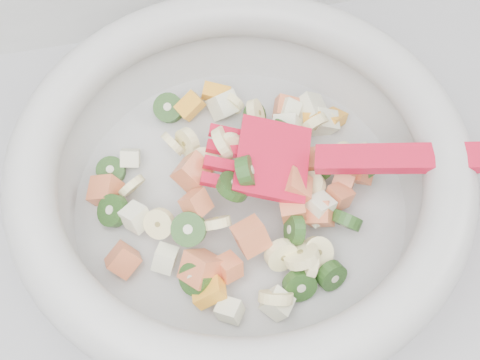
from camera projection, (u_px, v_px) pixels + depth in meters
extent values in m
cube|color=#A4A4A9|center=(370.00, 356.00, 0.91)|extent=(2.00, 0.60, 0.90)
cylinder|color=#B7B7B5|center=(240.00, 203.00, 0.52)|extent=(0.30, 0.30, 0.02)
torus|color=#B7B7B5|center=(240.00, 159.00, 0.47)|extent=(0.36, 0.36, 0.04)
cylinder|color=#FFF0AA|center=(307.00, 264.00, 0.46)|extent=(0.02, 0.04, 0.04)
cylinder|color=#FFF0AA|center=(232.00, 103.00, 0.56)|extent=(0.02, 0.03, 0.03)
cylinder|color=#FFF0AA|center=(187.00, 142.00, 0.51)|extent=(0.02, 0.03, 0.03)
cylinder|color=#FFF0AA|center=(204.00, 162.00, 0.49)|extent=(0.03, 0.03, 0.01)
cylinder|color=#FFF0AA|center=(173.00, 144.00, 0.51)|extent=(0.02, 0.03, 0.03)
cylinder|color=#FFF0AA|center=(342.00, 155.00, 0.52)|extent=(0.03, 0.02, 0.03)
cylinder|color=#FFF0AA|center=(276.00, 297.00, 0.45)|extent=(0.03, 0.03, 0.03)
cylinder|color=#FFF0AA|center=(256.00, 114.00, 0.53)|extent=(0.02, 0.03, 0.03)
cylinder|color=#FFF0AA|center=(326.00, 119.00, 0.55)|extent=(0.02, 0.03, 0.03)
cylinder|color=#FFF0AA|center=(224.00, 143.00, 0.49)|extent=(0.03, 0.04, 0.04)
cylinder|color=#FFF0AA|center=(314.00, 125.00, 0.54)|extent=(0.04, 0.02, 0.04)
cylinder|color=#FFF0AA|center=(364.00, 162.00, 0.53)|extent=(0.03, 0.03, 0.02)
cylinder|color=#FFF0AA|center=(302.00, 256.00, 0.46)|extent=(0.04, 0.03, 0.03)
cylinder|color=#FFF0AA|center=(317.00, 252.00, 0.47)|extent=(0.04, 0.03, 0.03)
cylinder|color=#FFF0AA|center=(281.00, 255.00, 0.46)|extent=(0.03, 0.02, 0.03)
cylinder|color=#FFF0AA|center=(217.00, 223.00, 0.47)|extent=(0.02, 0.02, 0.02)
cylinder|color=#FFF0AA|center=(264.00, 160.00, 0.49)|extent=(0.03, 0.02, 0.03)
cylinder|color=#FFF0AA|center=(132.00, 186.00, 0.51)|extent=(0.03, 0.03, 0.03)
cylinder|color=#FFF0AA|center=(310.00, 186.00, 0.49)|extent=(0.03, 0.03, 0.02)
cylinder|color=#FFF0AA|center=(159.00, 223.00, 0.48)|extent=(0.03, 0.03, 0.03)
cylinder|color=#FFF0AA|center=(229.00, 146.00, 0.49)|extent=(0.03, 0.01, 0.03)
cube|color=#FF7050|center=(310.00, 109.00, 0.56)|extent=(0.02, 0.02, 0.02)
cube|color=#FF7050|center=(123.00, 260.00, 0.47)|extent=(0.03, 0.03, 0.03)
cube|color=#FF7050|center=(344.00, 181.00, 0.50)|extent=(0.03, 0.03, 0.02)
cube|color=#FF7050|center=(229.00, 267.00, 0.46)|extent=(0.02, 0.03, 0.02)
cube|color=#FF7050|center=(315.00, 163.00, 0.51)|extent=(0.03, 0.03, 0.02)
cube|color=#FF7050|center=(293.00, 208.00, 0.48)|extent=(0.02, 0.02, 0.02)
cube|color=#FF7050|center=(202.00, 269.00, 0.46)|extent=(0.04, 0.04, 0.04)
cube|color=#FF7050|center=(339.00, 196.00, 0.49)|extent=(0.03, 0.02, 0.02)
cube|color=#FF7050|center=(320.00, 214.00, 0.48)|extent=(0.03, 0.03, 0.03)
cube|color=#FF7050|center=(192.00, 172.00, 0.49)|extent=(0.04, 0.04, 0.03)
cube|color=#FF7050|center=(286.00, 108.00, 0.55)|extent=(0.03, 0.03, 0.03)
cube|color=#FF7050|center=(294.00, 188.00, 0.48)|extent=(0.03, 0.03, 0.03)
cube|color=#FF7050|center=(196.00, 204.00, 0.47)|extent=(0.03, 0.03, 0.03)
cube|color=#FF7050|center=(251.00, 237.00, 0.46)|extent=(0.03, 0.03, 0.03)
cube|color=#FF7050|center=(361.00, 171.00, 0.51)|extent=(0.03, 0.02, 0.03)
cube|color=#FF7050|center=(106.00, 192.00, 0.51)|extent=(0.03, 0.03, 0.03)
cylinder|color=#3E862C|center=(196.00, 278.00, 0.46)|extent=(0.03, 0.03, 0.03)
cylinder|color=#3E862C|center=(189.00, 229.00, 0.47)|extent=(0.03, 0.03, 0.02)
cylinder|color=#3E862C|center=(363.00, 169.00, 0.52)|extent=(0.03, 0.03, 0.03)
cylinder|color=#3E862C|center=(255.00, 118.00, 0.54)|extent=(0.03, 0.03, 0.03)
cylinder|color=#3E862C|center=(294.00, 230.00, 0.47)|extent=(0.02, 0.03, 0.03)
cylinder|color=#3E862C|center=(331.00, 276.00, 0.47)|extent=(0.03, 0.02, 0.03)
cylinder|color=#3E862C|center=(321.00, 164.00, 0.50)|extent=(0.02, 0.03, 0.03)
cylinder|color=#3E862C|center=(113.00, 211.00, 0.49)|extent=(0.03, 0.04, 0.02)
cylinder|color=#3E862C|center=(346.00, 220.00, 0.48)|extent=(0.03, 0.03, 0.03)
cylinder|color=#3E862C|center=(284.00, 130.00, 0.52)|extent=(0.03, 0.03, 0.03)
cylinder|color=#3E862C|center=(300.00, 285.00, 0.46)|extent=(0.04, 0.02, 0.04)
cylinder|color=#3E862C|center=(111.00, 171.00, 0.52)|extent=(0.03, 0.03, 0.02)
cylinder|color=#3E862C|center=(246.00, 172.00, 0.47)|extent=(0.02, 0.03, 0.03)
cylinder|color=#3E862C|center=(233.00, 187.00, 0.47)|extent=(0.03, 0.03, 0.03)
cylinder|color=#3E862C|center=(169.00, 108.00, 0.56)|extent=(0.04, 0.04, 0.03)
cube|color=white|center=(277.00, 304.00, 0.45)|extent=(0.03, 0.03, 0.03)
cube|color=white|center=(165.00, 259.00, 0.47)|extent=(0.03, 0.03, 0.03)
cube|color=white|center=(136.00, 217.00, 0.48)|extent=(0.03, 0.03, 0.02)
cube|color=white|center=(224.00, 105.00, 0.56)|extent=(0.03, 0.03, 0.03)
cube|color=white|center=(287.00, 129.00, 0.53)|extent=(0.03, 0.03, 0.03)
cube|color=white|center=(289.00, 109.00, 0.54)|extent=(0.03, 0.03, 0.03)
cube|color=white|center=(319.00, 209.00, 0.48)|extent=(0.03, 0.03, 0.03)
cube|color=white|center=(309.00, 110.00, 0.55)|extent=(0.03, 0.03, 0.04)
cube|color=white|center=(360.00, 157.00, 0.53)|extent=(0.03, 0.03, 0.02)
cube|color=white|center=(130.00, 158.00, 0.53)|extent=(0.02, 0.02, 0.02)
cube|color=white|center=(321.00, 123.00, 0.55)|extent=(0.03, 0.02, 0.04)
cube|color=white|center=(230.00, 310.00, 0.45)|extent=(0.02, 0.02, 0.02)
cube|color=#FFAA2E|center=(209.00, 293.00, 0.45)|extent=(0.03, 0.02, 0.03)
cube|color=#FFAA2E|center=(216.00, 93.00, 0.56)|extent=(0.03, 0.02, 0.02)
cube|color=#FFAA2E|center=(190.00, 106.00, 0.55)|extent=(0.03, 0.03, 0.02)
cube|color=#FFAA2E|center=(312.00, 116.00, 0.55)|extent=(0.02, 0.03, 0.03)
cube|color=#FFAA2E|center=(333.00, 118.00, 0.55)|extent=(0.03, 0.03, 0.02)
cube|color=red|center=(273.00, 159.00, 0.48)|extent=(0.08, 0.08, 0.02)
cube|color=red|center=(227.00, 133.00, 0.50)|extent=(0.03, 0.02, 0.01)
cube|color=red|center=(224.00, 149.00, 0.49)|extent=(0.03, 0.02, 0.01)
cube|color=red|center=(222.00, 165.00, 0.48)|extent=(0.03, 0.02, 0.01)
cube|color=red|center=(219.00, 182.00, 0.47)|extent=(0.03, 0.02, 0.01)
cube|color=red|center=(457.00, 158.00, 0.45)|extent=(0.21, 0.09, 0.05)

